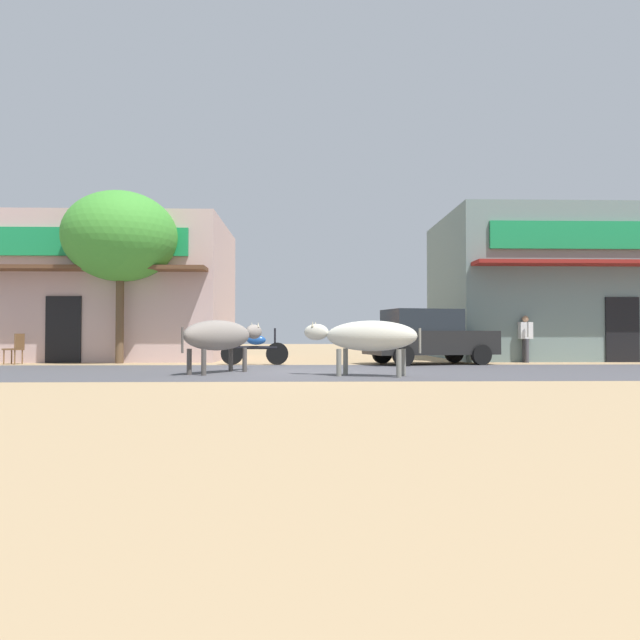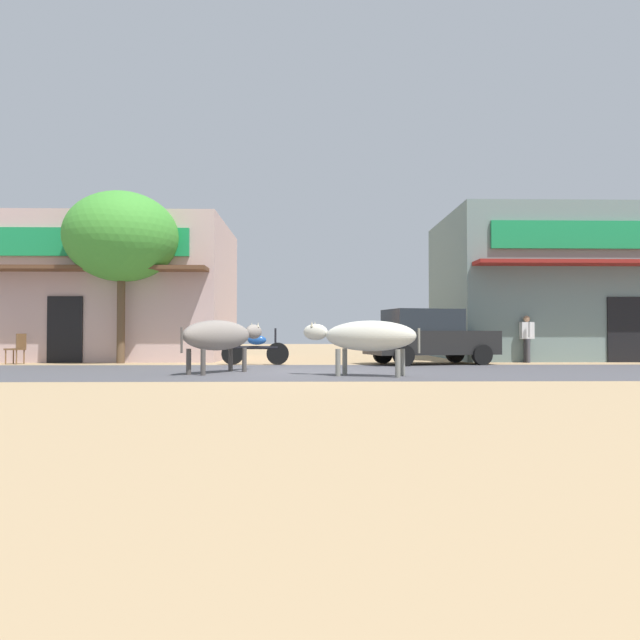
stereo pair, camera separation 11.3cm
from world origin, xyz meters
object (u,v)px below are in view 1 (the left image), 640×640
parked_motorcycle (255,349)px  parked_hatchback_car (428,336)px  cow_near_brown (220,336)px  pedestrian_by_shop (525,335)px  cow_far_dark (368,336)px  cafe_chair_near_tree (16,347)px  roadside_tree (120,237)px

parked_motorcycle → parked_hatchback_car: bearing=1.9°
cow_near_brown → pedestrian_by_shop: (9.02, 4.89, 0.00)m
cow_far_dark → cafe_chair_near_tree: cow_far_dark is taller
parked_hatchback_car → pedestrian_by_shop: parked_hatchback_car is taller
parked_hatchback_car → parked_motorcycle: bearing=-178.1°
cafe_chair_near_tree → roadside_tree: bearing=8.6°
parked_motorcycle → cow_near_brown: (-0.51, -3.69, 0.39)m
parked_hatchback_car → cow_near_brown: bearing=-145.6°
parked_hatchback_car → cafe_chair_near_tree: size_ratio=4.41×
parked_hatchback_car → cow_far_dark: 5.43m
parked_hatchback_car → cow_near_brown: parked_hatchback_car is taller
cow_far_dark → pedestrian_by_shop: pedestrian_by_shop is taller
roadside_tree → cow_near_brown: (3.76, -4.69, -3.06)m
parked_motorcycle → pedestrian_by_shop: 8.59m
pedestrian_by_shop → cafe_chair_near_tree: (-15.73, -0.65, -0.35)m
parked_motorcycle → cow_near_brown: 3.75m
cow_near_brown → cow_far_dark: size_ratio=1.01×
cow_far_dark → cow_near_brown: bearing=162.7°
cow_near_brown → pedestrian_by_shop: pedestrian_by_shop is taller
cafe_chair_near_tree → cow_far_dark: bearing=-27.7°
parked_hatchback_car → cafe_chair_near_tree: parked_hatchback_car is taller
roadside_tree → parked_motorcycle: (4.28, -1.00, -3.45)m
parked_hatchback_car → cafe_chair_near_tree: 12.38m
roadside_tree → cow_far_dark: bearing=-39.0°
roadside_tree → parked_hatchback_car: 9.95m
roadside_tree → cow_far_dark: roadside_tree is taller
cow_near_brown → cafe_chair_near_tree: cow_near_brown is taller
roadside_tree → pedestrian_by_shop: bearing=0.9°
parked_hatchback_car → cow_near_brown: (-5.65, -3.86, 0.02)m
cow_far_dark → parked_hatchback_car: bearing=64.5°
parked_hatchback_car → cow_near_brown: size_ratio=1.59×
parked_motorcycle → cow_far_dark: (2.80, -4.72, 0.38)m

